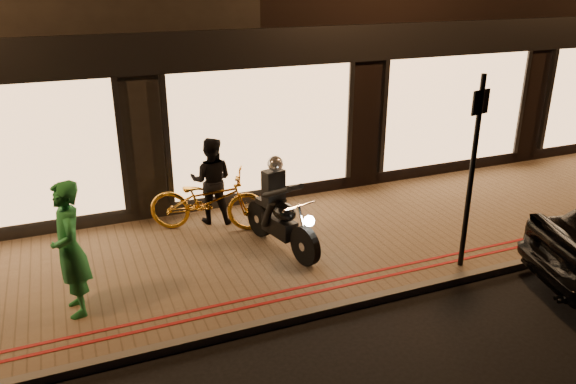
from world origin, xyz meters
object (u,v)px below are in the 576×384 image
object	(u,v)px
sign_post	(473,164)
person_green	(70,249)
motorcycle	(280,214)
bicycle_gold	(208,200)

from	to	relation	value
sign_post	person_green	distance (m)	5.78
motorcycle	person_green	world-z (taller)	person_green
person_green	bicycle_gold	bearing A→B (deg)	123.34
bicycle_gold	person_green	distance (m)	3.03
motorcycle	person_green	size ratio (longest dim) A/B	1.02
motorcycle	person_green	bearing A→B (deg)	178.88
motorcycle	person_green	xyz separation A→B (m)	(-3.23, -0.70, 0.32)
person_green	sign_post	bearing A→B (deg)	75.06
motorcycle	person_green	distance (m)	3.32
sign_post	bicycle_gold	distance (m)	4.50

